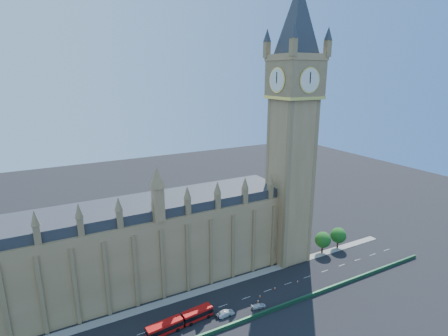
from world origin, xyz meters
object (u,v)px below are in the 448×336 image
red_bus (180,321)px  car_silver (226,313)px  car_grey (223,314)px  car_white (259,306)px

red_bus → car_silver: size_ratio=3.95×
car_grey → car_silver: car_silver is taller
red_bus → car_silver: 13.04m
car_silver → red_bus: bearing=80.0°
car_grey → car_silver: (0.78, -0.20, 0.04)m
red_bus → car_white: (22.93, -3.30, -1.06)m
red_bus → car_grey: 12.25m
car_grey → car_silver: bearing=-97.8°
red_bus → car_white: red_bus is taller
car_white → red_bus: bearing=86.0°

